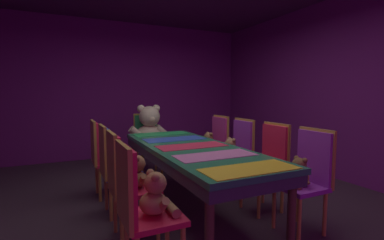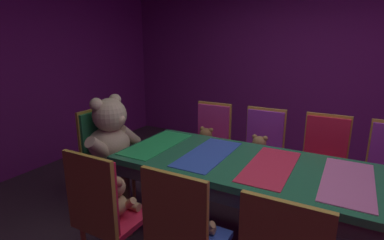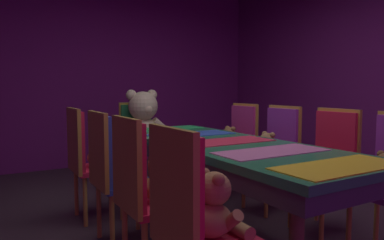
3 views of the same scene
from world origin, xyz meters
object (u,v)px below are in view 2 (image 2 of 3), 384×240
at_px(teddy_right_2, 259,151).
at_px(king_teddy_bear, 112,135).
at_px(chair_left_2, 181,231).
at_px(chair_right_3, 211,137).
at_px(chair_left_3, 101,206).
at_px(chair_right_2, 263,146).
at_px(teddy_left_2, 193,221).
at_px(teddy_right_3, 206,142).
at_px(banquet_table, 270,177).
at_px(throne_chair, 101,146).
at_px(teddy_left_3, 116,198).
at_px(chair_right_1, 324,155).

bearing_deg(teddy_right_2, king_teddy_bear, -62.45).
bearing_deg(chair_left_2, chair_right_3, 19.60).
height_order(chair_left_3, chair_right_2, same).
distance_m(teddy_left_2, chair_left_3, 0.63).
xyz_separation_m(teddy_right_3, king_teddy_bear, (-0.68, 0.72, 0.17)).
bearing_deg(teddy_right_3, banquet_table, 52.20).
height_order(chair_left_3, teddy_right_3, chair_left_3).
relative_size(chair_right_2, teddy_right_3, 3.24).
bearing_deg(throne_chair, king_teddy_bear, -0.00).
xyz_separation_m(teddy_left_3, king_teddy_bear, (0.72, 0.71, 0.16)).
distance_m(banquet_table, chair_right_1, 0.90).
relative_size(teddy_right_2, teddy_right_3, 1.00).
bearing_deg(teddy_right_3, chair_right_1, 97.76).
bearing_deg(king_teddy_bear, teddy_left_3, -45.37).
height_order(teddy_left_2, teddy_right_3, teddy_right_3).
xyz_separation_m(banquet_table, teddy_left_2, (-0.68, 0.29, -0.08)).
height_order(teddy_left_2, king_teddy_bear, king_teddy_bear).
bearing_deg(king_teddy_bear, chair_left_2, -32.31).
xyz_separation_m(teddy_left_2, chair_right_2, (1.51, -0.01, 0.02)).
bearing_deg(banquet_table, throne_chair, 90.00).
height_order(teddy_left_2, throne_chair, throne_chair).
height_order(banquet_table, chair_left_2, chair_left_2).
distance_m(teddy_left_2, teddy_right_2, 1.37).
xyz_separation_m(teddy_right_2, teddy_right_3, (-0.00, 0.60, -0.00)).
bearing_deg(chair_right_3, king_teddy_bear, -40.96).
height_order(teddy_right_2, teddy_right_3, same).
xyz_separation_m(chair_right_1, teddy_right_3, (-0.16, 1.19, -0.02)).
height_order(chair_left_3, throne_chair, same).
relative_size(chair_left_2, throne_chair, 1.00).
distance_m(banquet_table, king_teddy_bear, 1.60).
relative_size(teddy_right_3, throne_chair, 0.31).
height_order(chair_left_3, chair_right_1, same).
bearing_deg(chair_right_3, teddy_left_3, -0.40).
relative_size(teddy_right_2, chair_right_3, 0.31).
bearing_deg(chair_right_1, chair_right_2, -88.43).
bearing_deg(chair_left_2, teddy_left_2, 0.00).
height_order(chair_left_3, teddy_right_2, chair_left_3).
xyz_separation_m(chair_left_3, teddy_right_3, (1.54, -0.01, -0.02)).
relative_size(chair_right_2, king_teddy_bear, 1.37).
distance_m(banquet_table, teddy_left_2, 0.75).
bearing_deg(throne_chair, banquet_table, -0.00).
xyz_separation_m(chair_left_3, teddy_left_3, (0.14, 0.00, -0.01)).
distance_m(banquet_table, teddy_right_2, 0.75).
relative_size(chair_right_3, king_teddy_bear, 1.37).
xyz_separation_m(teddy_left_2, chair_left_3, (-0.18, 0.60, 0.02)).
distance_m(chair_left_2, chair_right_2, 1.66).
bearing_deg(throne_chair, teddy_left_2, -24.83).
distance_m(chair_left_3, throne_chair, 1.23).
bearing_deg(king_teddy_bear, chair_left_3, -50.60).
distance_m(teddy_right_2, teddy_right_3, 0.60).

